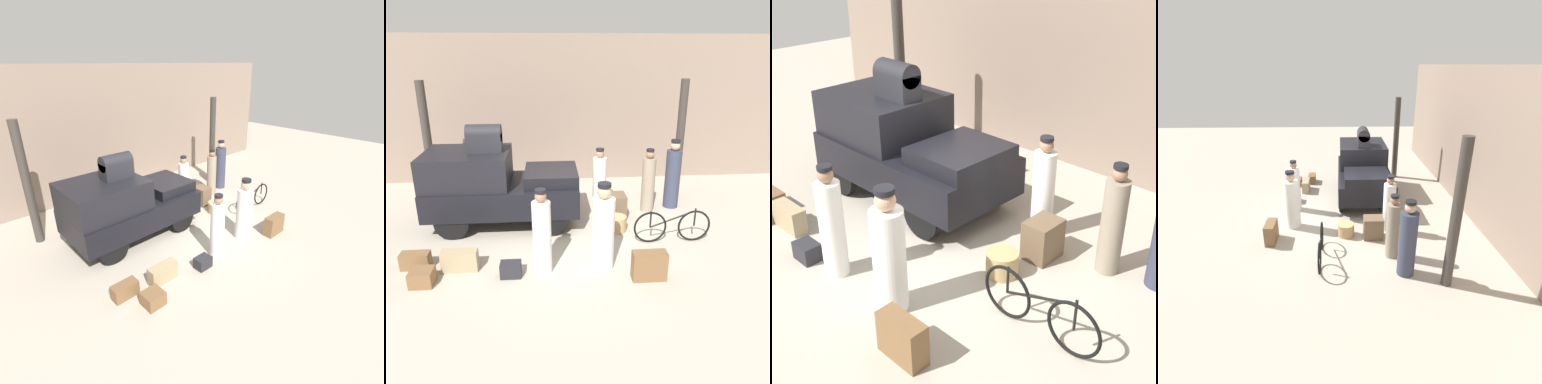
{
  "view_description": "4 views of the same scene",
  "coord_description": "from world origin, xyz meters",
  "views": [
    {
      "loc": [
        -5.48,
        -5.79,
        4.57
      ],
      "look_at": [
        0.2,
        0.2,
        0.95
      ],
      "focal_mm": 28.0,
      "sensor_mm": 36.0,
      "label": 1
    },
    {
      "loc": [
        -0.46,
        -7.87,
        4.02
      ],
      "look_at": [
        0.2,
        0.2,
        0.95
      ],
      "focal_mm": 35.0,
      "sensor_mm": 36.0,
      "label": 2
    },
    {
      "loc": [
        5.13,
        -4.85,
        4.56
      ],
      "look_at": [
        0.2,
        0.2,
        0.95
      ],
      "focal_mm": 50.0,
      "sensor_mm": 36.0,
      "label": 3
    },
    {
      "loc": [
        8.5,
        -0.08,
        4.5
      ],
      "look_at": [
        0.2,
        0.2,
        0.95
      ],
      "focal_mm": 28.0,
      "sensor_mm": 36.0,
      "label": 4
    }
  ],
  "objects": [
    {
      "name": "ground_plane",
      "position": [
        0.0,
        0.0,
        0.0
      ],
      "size": [
        30.0,
        30.0,
        0.0
      ],
      "primitive_type": "plane",
      "color": "#A89E8E"
    },
    {
      "name": "station_building_facade",
      "position": [
        0.0,
        4.08,
        2.25
      ],
      "size": [
        16.0,
        0.15,
        4.5
      ],
      "color": "gray",
      "rests_on": "ground"
    },
    {
      "name": "canopy_pillar_left",
      "position": [
        -3.67,
        2.24,
        1.66
      ],
      "size": [
        0.23,
        0.23,
        3.32
      ],
      "color": "#38332D",
      "rests_on": "ground"
    },
    {
      "name": "canopy_pillar_right",
      "position": [
        3.25,
        2.24,
        1.66
      ],
      "size": [
        0.23,
        0.23,
        3.32
      ],
      "color": "#38332D",
      "rests_on": "ground"
    },
    {
      "name": "truck",
      "position": [
        -1.75,
        0.75,
        0.98
      ],
      "size": [
        3.57,
        1.81,
        1.82
      ],
      "color": "black",
      "rests_on": "ground"
    },
    {
      "name": "bicycle",
      "position": [
        2.23,
        -0.59,
        0.38
      ],
      "size": [
        1.73,
        0.04,
        0.78
      ],
      "color": "black",
      "rests_on": "ground"
    },
    {
      "name": "wicker_basket",
      "position": [
        1.1,
        0.05,
        0.18
      ],
      "size": [
        0.47,
        0.47,
        0.36
      ],
      "color": "tan",
      "rests_on": "ground"
    },
    {
      "name": "porter_with_bicycle",
      "position": [
        0.55,
        -1.5,
        0.8
      ],
      "size": [
        0.43,
        0.43,
        1.76
      ],
      "color": "white",
      "rests_on": "ground"
    },
    {
      "name": "conductor_in_dark_uniform",
      "position": [
        2.13,
        1.2,
        0.78
      ],
      "size": [
        0.34,
        0.34,
        1.68
      ],
      "color": "gray",
      "rests_on": "ground"
    },
    {
      "name": "porter_lifting_near_truck",
      "position": [
        -0.62,
        -1.58,
        0.78
      ],
      "size": [
        0.35,
        0.35,
        1.7
      ],
      "color": "white",
      "rests_on": "ground"
    },
    {
      "name": "porter_carrying_trunk",
      "position": [
        0.85,
        1.3,
        0.78
      ],
      "size": [
        0.35,
        0.35,
        1.7
      ],
      "color": "white",
      "rests_on": "ground"
    },
    {
      "name": "porter_standing_middle",
      "position": [
        2.84,
        1.4,
        0.85
      ],
      "size": [
        0.4,
        0.4,
        1.86
      ],
      "color": "#33384C",
      "rests_on": "ground"
    },
    {
      "name": "trunk_umber_medium",
      "position": [
        -3.12,
        -1.26,
        0.17
      ],
      "size": [
        0.55,
        0.26,
        0.33
      ],
      "color": "brown",
      "rests_on": "ground"
    },
    {
      "name": "trunk_wicker_pale",
      "position": [
        -1.23,
        -1.69,
        0.14
      ],
      "size": [
        0.39,
        0.29,
        0.28
      ],
      "color": "#232328",
      "rests_on": "ground"
    },
    {
      "name": "suitcase_small_leather",
      "position": [
        1.35,
        -1.99,
        0.28
      ],
      "size": [
        0.64,
        0.27,
        0.56
      ],
      "color": "brown",
      "rests_on": "ground"
    },
    {
      "name": "suitcase_black_upright",
      "position": [
        -2.82,
        -1.84,
        0.15
      ],
      "size": [
        0.41,
        0.39,
        0.3
      ],
      "color": "brown",
      "rests_on": "ground"
    },
    {
      "name": "suitcase_tan_flat",
      "position": [
        -2.23,
        -1.41,
        0.21
      ],
      "size": [
        0.69,
        0.25,
        0.42
      ],
      "color": "#9E8966",
      "rests_on": "ground"
    },
    {
      "name": "trunk_large_brown",
      "position": [
        1.24,
        0.81,
        0.31
      ],
      "size": [
        0.43,
        0.54,
        0.62
      ],
      "color": "brown",
      "rests_on": "ground"
    },
    {
      "name": "trunk_on_truck_roof",
      "position": [
        -1.92,
        0.75,
        2.14
      ],
      "size": [
        0.79,
        0.41,
        0.63
      ],
      "color": "#232328",
      "rests_on": "truck"
    }
  ]
}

